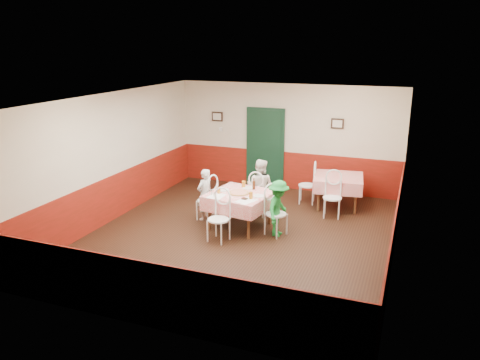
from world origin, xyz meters
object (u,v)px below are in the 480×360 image
(glass_b, at_px, (251,195))
(chair_right, at_px, (276,214))
(main_table, at_px, (240,210))
(pizza, at_px, (239,193))
(diner_left, at_px, (205,195))
(diner_far, at_px, (260,187))
(chair_far, at_px, (259,196))
(diner_right, at_px, (278,208))
(chair_second_a, at_px, (307,185))
(chair_left, at_px, (207,201))
(glass_a, at_px, (219,190))
(chair_near, at_px, (218,220))
(chair_second_b, at_px, (332,198))
(beer_bottle, at_px, (254,184))
(glass_c, at_px, (244,184))
(wallet, at_px, (245,199))
(second_table, at_px, (338,192))

(glass_b, bearing_deg, chair_right, 14.17)
(main_table, xyz_separation_m, chair_right, (0.84, -0.14, 0.08))
(pizza, height_order, diner_left, diner_left)
(diner_left, xyz_separation_m, diner_far, (1.03, 0.74, 0.07))
(diner_left, bearing_deg, chair_far, 145.62)
(diner_right, bearing_deg, diner_far, 38.23)
(pizza, bearing_deg, chair_second_a, 64.35)
(glass_b, distance_m, diner_left, 1.32)
(glass_b, xyz_separation_m, diner_right, (0.55, 0.12, -0.25))
(chair_left, height_order, pizza, chair_left)
(glass_a, bearing_deg, chair_near, -67.68)
(chair_far, distance_m, glass_b, 1.18)
(chair_left, height_order, chair_second_b, same)
(beer_bottle, height_order, diner_far, diner_far)
(chair_second_a, bearing_deg, glass_b, -22.69)
(chair_second_b, relative_size, beer_bottle, 3.99)
(glass_c, xyz_separation_m, wallet, (0.30, -0.75, -0.06))
(glass_a, distance_m, glass_c, 0.68)
(diner_left, bearing_deg, glass_c, 129.68)
(glass_b, relative_size, beer_bottle, 0.63)
(diner_left, bearing_deg, diner_far, 147.26)
(pizza, relative_size, beer_bottle, 1.85)
(glass_a, bearing_deg, glass_c, 59.87)
(diner_left, distance_m, diner_right, 1.80)
(chair_far, height_order, pizza, chair_far)
(second_table, height_order, diner_left, diner_left)
(chair_left, bearing_deg, diner_left, -84.18)
(glass_b, bearing_deg, glass_c, 121.15)
(chair_left, xyz_separation_m, chair_far, (0.98, 0.70, 0.00))
(chair_left, height_order, diner_left, diner_left)
(chair_second_a, bearing_deg, chair_far, -41.91)
(chair_left, bearing_deg, main_table, 95.82)
(chair_left, relative_size, diner_far, 0.69)
(second_table, xyz_separation_m, beer_bottle, (-1.55, -1.70, 0.50))
(chair_near, height_order, pizza, chair_near)
(chair_near, bearing_deg, chair_second_a, 77.27)
(diner_left, relative_size, diner_right, 1.00)
(chair_second_b, bearing_deg, beer_bottle, -155.68)
(pizza, height_order, glass_a, glass_a)
(main_table, height_order, diner_far, diner_far)
(glass_a, height_order, diner_left, diner_left)
(chair_near, relative_size, diner_left, 0.77)
(beer_bottle, height_order, diner_right, diner_right)
(pizza, bearing_deg, diner_left, 168.97)
(glass_a, distance_m, diner_far, 1.21)
(chair_near, bearing_deg, chair_left, 134.08)
(chair_near, xyz_separation_m, chair_second_b, (1.87, 2.14, 0.00))
(chair_second_b, bearing_deg, wallet, -139.63)
(glass_a, xyz_separation_m, diner_far, (0.56, 1.06, -0.17))
(glass_b, bearing_deg, diner_far, 99.43)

